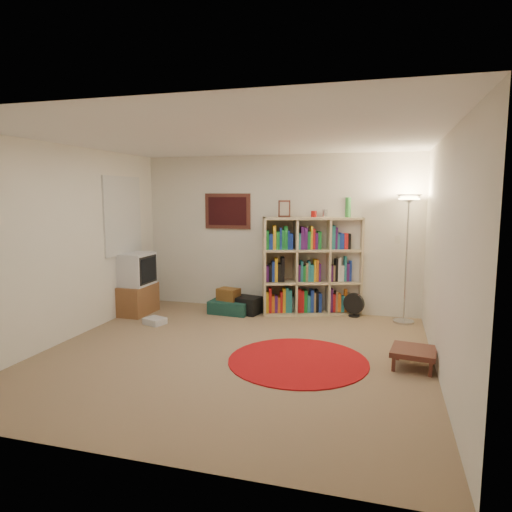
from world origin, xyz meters
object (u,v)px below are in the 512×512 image
Objects in this scene: bookshelf at (310,267)px; side_table at (414,352)px; tv_stand at (136,284)px; floor_fan at (354,305)px; floor_lamp at (408,217)px; suitcase at (230,307)px.

bookshelf is 2.54m from side_table.
tv_stand is (-2.63, -0.78, -0.27)m from bookshelf.
side_table is (0.77, -1.96, -0.01)m from floor_fan.
bookshelf reaches higher than tv_stand.
floor_lamp is 2.85× the size of suitcase.
tv_stand is at bearing -171.46° from floor_lamp.
side_table is (1.47, -2.00, -0.56)m from bookshelf.
floor_lamp is (1.43, -0.17, 0.82)m from bookshelf.
side_table reaches higher than suitcase.
tv_stand reaches higher than suitcase.
floor_lamp is at bearing -25.17° from bookshelf.
side_table is at bearing -88.84° from floor_lamp.
floor_fan is at bearing 14.03° from tv_stand.
floor_lamp is 3.02m from suitcase.
side_table is at bearing -49.50° from floor_fan.
suitcase is (1.43, 0.42, -0.37)m from tv_stand.
bookshelf is at bearing 173.27° from floor_lamp.
floor_fan is (0.70, -0.04, -0.55)m from bookshelf.
bookshelf is 0.89m from floor_fan.
floor_lamp is at bearing 10.04° from tv_stand.
floor_fan reaches higher than side_table.
side_table is (0.04, -1.83, -1.38)m from floor_lamp.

